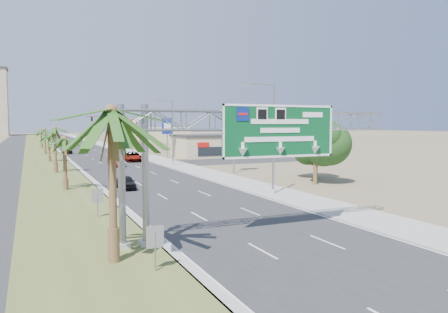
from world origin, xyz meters
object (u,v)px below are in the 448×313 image
car_right_lane (133,157)px  pole_sign_red_near (234,119)px  car_far (67,150)px  sign_gantry (252,130)px  pole_sign_red_far (132,126)px  store_building (222,146)px  car_mid_lane (116,161)px  signal_mast (130,132)px  palm_near (111,112)px  pole_sign_blue (167,128)px  car_left_lane (126,182)px

car_right_lane → pole_sign_red_near: size_ratio=0.64×
car_far → pole_sign_red_near: (16.84, -47.18, 6.31)m
sign_gantry → pole_sign_red_near: size_ratio=1.87×
car_far → pole_sign_red_far: (14.23, 0.94, 5.16)m
store_building → car_mid_lane: bearing=-152.5°
car_right_lane → pole_sign_red_far: size_ratio=0.77×
signal_mast → pole_sign_red_near: size_ratio=1.15×
palm_near → store_building: palm_near is taller
store_building → pole_sign_red_near: bearing=-111.0°
sign_gantry → pole_sign_blue: pole_sign_blue is taller
sign_gantry → car_left_lane: 21.73m
store_building → pole_sign_red_near: (-10.39, -27.08, 5.04)m
sign_gantry → car_left_lane: sign_gantry is taller
store_building → car_right_lane: (-18.49, -4.34, -1.20)m
signal_mast → store_building: bearing=-19.5°
store_building → pole_sign_red_far: 25.03m
palm_near → car_right_lane: 55.48m
car_mid_lane → car_right_lane: (4.27, 7.48, 0.00)m
store_building → car_far: 33.87m
sign_gantry → car_far: bearing=93.1°
signal_mast → car_right_lane: (-1.66, -10.32, -4.05)m
palm_near → car_left_lane: (5.20, 22.77, -6.27)m
signal_mast → car_far: bearing=126.4°
palm_near → pole_sign_red_near: 37.27m
car_right_lane → car_far: size_ratio=1.14×
store_building → signal_mast: bearing=160.5°
car_left_lane → car_right_lane: (7.51, 30.89, 0.14)m
sign_gantry → car_mid_lane: (0.30, 44.25, -5.26)m
car_mid_lane → pole_sign_red_far: (9.76, 32.86, 5.10)m
signal_mast → pole_sign_red_far: bearing=75.7°
palm_near → car_left_lane: palm_near is taller
palm_near → pole_sign_blue: bearing=70.9°
palm_near → pole_sign_blue: (20.24, 58.56, -1.27)m
store_building → pole_sign_blue: size_ratio=2.35×
sign_gantry → signal_mast: 62.37m
car_far → pole_sign_blue: pole_sign_blue is taller
car_left_lane → pole_sign_red_far: pole_sign_red_far is taller
palm_near → pole_sign_red_near: (20.81, 30.92, 0.11)m
car_mid_lane → pole_sign_blue: 17.78m
pole_sign_blue → car_far: bearing=129.8°
sign_gantry → car_right_lane: 52.20m
pole_sign_red_near → car_mid_lane: bearing=129.0°
car_far → pole_sign_red_near: bearing=-69.0°
store_building → pole_sign_red_far: (-13.00, 21.04, 3.90)m
pole_sign_red_far → palm_near: bearing=-103.0°
sign_gantry → store_building: sign_gantry is taller
store_building → car_right_lane: size_ratio=3.12×
pole_sign_red_near → car_left_lane: bearing=-152.4°
car_mid_lane → pole_sign_red_near: size_ratio=0.54×
pole_sign_blue → pole_sign_red_far: bearing=95.7°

